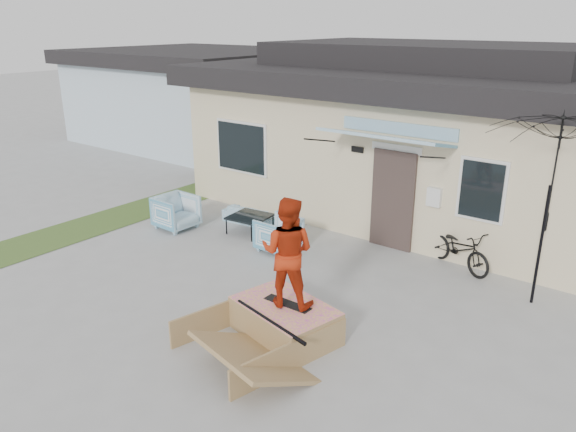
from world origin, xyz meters
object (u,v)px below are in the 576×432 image
Objects in this scene: coffee_table at (250,224)px; bicycle at (460,244)px; patio_umbrella at (547,206)px; loveseat at (252,212)px; skateboard at (288,303)px; armchair_left at (176,210)px; skate_ramp at (285,320)px; armchair_right at (278,232)px; skater at (288,250)px.

bicycle reaches higher than coffee_table.
patio_umbrella is at bearing 4.45° from coffee_table.
loveseat is 6.58m from patio_umbrella.
patio_umbrella is (1.55, -0.59, 1.25)m from bicycle.
coffee_table is 1.07× the size of skateboard.
skateboard is at bearing 129.61° from loveseat.
loveseat is at bearing -39.46° from armchair_left.
armchair_left is at bearing -170.50° from patio_umbrella.
skateboard is at bearing -128.78° from patio_umbrella.
armchair_left is 1.10× the size of skateboard.
patio_umbrella is at bearing -86.94° from bicycle.
armchair_left reaches higher than skate_ramp.
armchair_right is 1.02× the size of skateboard.
skater reaches higher than skate_ramp.
armchair_right is at bearing -67.98° from skater.
coffee_table is at bearing -108.07° from armchair_right.
armchair_right is 3.47m from skater.
skate_ramp is at bearing -41.78° from coffee_table.
skateboard is 0.47× the size of skater.
armchair_right is 0.39× the size of skate_ramp.
loveseat is 0.84× the size of skater.
skater is (-1.16, -3.96, 0.91)m from bicycle.
armchair_left is 2.72m from armchair_right.
patio_umbrella reaches higher than bicycle.
coffee_table is 0.50× the size of skater.
armchair_right is at bearing -19.08° from coffee_table.
bicycle is at bearing 159.20° from patio_umbrella.
bicycle is (3.33, 1.45, 0.10)m from armchair_right.
bicycle is at bearing 73.43° from skateboard.
bicycle is 1.97× the size of skateboard.
bicycle is 4.18m from skate_ramp.
skate_ramp reaches higher than coffee_table.
bicycle is at bearing 86.64° from skate_ramp.
patio_umbrella is 1.58× the size of skater.
loveseat is 0.69× the size of skate_ramp.
bicycle is 0.58× the size of patio_umbrella.
coffee_table is at bearing -60.12° from skater.
armchair_left is 0.42× the size of skate_ramp.
skate_ramp is at bearing 41.25° from armchair_right.
skateboard is (-1.16, -3.96, 0.04)m from bicycle.
loveseat is 5.06m from skateboard.
loveseat is at bearing 125.92° from coffee_table.
bicycle reaches higher than armchair_left.
armchair_left is (-1.16, -1.34, 0.16)m from loveseat.
coffee_table is (-1.14, 0.39, -0.19)m from armchair_right.
skateboard is at bearing 90.00° from skate_ramp.
patio_umbrella reaches higher than coffee_table.
armchair_right is 5.14m from patio_umbrella.
skater reaches higher than armchair_left.
skater is (-2.71, -3.37, -0.34)m from patio_umbrella.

